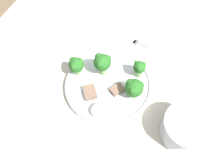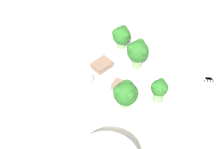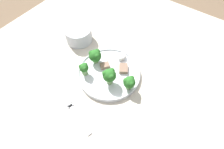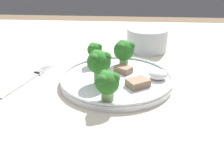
% 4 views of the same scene
% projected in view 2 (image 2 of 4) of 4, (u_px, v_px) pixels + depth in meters
% --- Properties ---
extents(table, '(1.19, 1.06, 0.72)m').
position_uv_depth(table, '(124.00, 123.00, 0.74)').
color(table, beige).
rests_on(table, ground_plane).
extents(dinner_plate, '(0.25, 0.25, 0.02)m').
position_uv_depth(dinner_plate, '(124.00, 77.00, 0.70)').
color(dinner_plate, white).
rests_on(dinner_plate, table).
extents(fork, '(0.07, 0.18, 0.00)m').
position_uv_depth(fork, '(207.00, 67.00, 0.73)').
color(fork, silver).
rests_on(fork, table).
extents(broccoli_floret_near_rim_left, '(0.05, 0.05, 0.07)m').
position_uv_depth(broccoli_floret_near_rim_left, '(138.00, 52.00, 0.69)').
color(broccoli_floret_near_rim_left, '#7FA866').
rests_on(broccoli_floret_near_rim_left, dinner_plate).
extents(broccoli_floret_center_left, '(0.05, 0.05, 0.06)m').
position_uv_depth(broccoli_floret_center_left, '(126.00, 93.00, 0.62)').
color(broccoli_floret_center_left, '#7FA866').
rests_on(broccoli_floret_center_left, dinner_plate).
extents(broccoli_floret_back_left, '(0.05, 0.04, 0.06)m').
position_uv_depth(broccoli_floret_back_left, '(122.00, 36.00, 0.74)').
color(broccoli_floret_back_left, '#7FA866').
rests_on(broccoli_floret_back_left, dinner_plate).
extents(broccoli_floret_front_left, '(0.04, 0.04, 0.06)m').
position_uv_depth(broccoli_floret_front_left, '(159.00, 89.00, 0.63)').
color(broccoli_floret_front_left, '#7FA866').
rests_on(broccoli_floret_front_left, dinner_plate).
extents(meat_slice_front_slice, '(0.05, 0.05, 0.02)m').
position_uv_depth(meat_slice_front_slice, '(102.00, 65.00, 0.72)').
color(meat_slice_front_slice, '#846651').
rests_on(meat_slice_front_slice, dinner_plate).
extents(meat_slice_middle_slice, '(0.04, 0.04, 0.01)m').
position_uv_depth(meat_slice_middle_slice, '(121.00, 86.00, 0.67)').
color(meat_slice_middle_slice, '#846651').
rests_on(meat_slice_middle_slice, dinner_plate).
extents(sauce_dollop, '(0.04, 0.04, 0.02)m').
position_uv_depth(sauce_dollop, '(84.00, 78.00, 0.68)').
color(sauce_dollop, white).
rests_on(sauce_dollop, dinner_plate).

